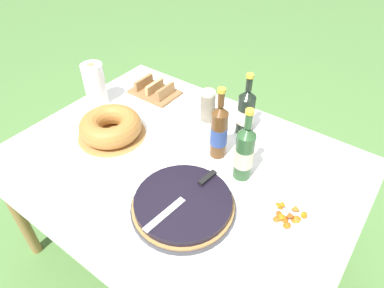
{
  "coord_description": "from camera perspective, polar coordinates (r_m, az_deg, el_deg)",
  "views": [
    {
      "loc": [
        0.69,
        -0.84,
        1.76
      ],
      "look_at": [
        0.01,
        0.07,
        0.78
      ],
      "focal_mm": 32.0,
      "sensor_mm": 36.0,
      "label": 1
    }
  ],
  "objects": [
    {
      "name": "ground_plane",
      "position": [
        2.07,
        -1.56,
        -17.42
      ],
      "size": [
        16.0,
        16.0,
        0.0
      ],
      "primitive_type": "plane",
      "color": "#568442"
    },
    {
      "name": "garden_table",
      "position": [
        1.56,
        -1.99,
        -4.77
      ],
      "size": [
        1.49,
        1.1,
        0.71
      ],
      "color": "#A87A47",
      "rests_on": "ground_plane"
    },
    {
      "name": "tablecloth",
      "position": [
        1.52,
        -2.03,
        -3.36
      ],
      "size": [
        1.5,
        1.11,
        0.1
      ],
      "color": "white",
      "rests_on": "garden_table"
    },
    {
      "name": "berry_tart",
      "position": [
        1.31,
        -1.48,
        -10.05
      ],
      "size": [
        0.4,
        0.4,
        0.06
      ],
      "color": "#38383D",
      "rests_on": "tablecloth"
    },
    {
      "name": "serving_knife",
      "position": [
        1.3,
        -0.61,
        -8.33
      ],
      "size": [
        0.06,
        0.38,
        0.01
      ],
      "rotation": [
        0.0,
        0.0,
        4.61
      ],
      "color": "silver",
      "rests_on": "berry_tart"
    },
    {
      "name": "bundt_cake",
      "position": [
        1.66,
        -13.42,
        2.86
      ],
      "size": [
        0.32,
        0.32,
        0.11
      ],
      "color": "#B78447",
      "rests_on": "tablecloth"
    },
    {
      "name": "cup_stack",
      "position": [
        1.68,
        2.66,
        6.21
      ],
      "size": [
        0.07,
        0.07,
        0.18
      ],
      "color": "beige",
      "rests_on": "tablecloth"
    },
    {
      "name": "cider_bottle_green",
      "position": [
        1.38,
        8.72,
        -1.46
      ],
      "size": [
        0.08,
        0.08,
        0.34
      ],
      "color": "#2D562D",
      "rests_on": "tablecloth"
    },
    {
      "name": "cider_bottle_amber",
      "position": [
        1.46,
        4.52,
        2.14
      ],
      "size": [
        0.07,
        0.07,
        0.34
      ],
      "color": "brown",
      "rests_on": "tablecloth"
    },
    {
      "name": "juice_bottle_red",
      "position": [
        1.62,
        8.94,
        5.37
      ],
      "size": [
        0.08,
        0.08,
        0.31
      ],
      "color": "black",
      "rests_on": "tablecloth"
    },
    {
      "name": "snack_plate_left",
      "position": [
        1.34,
        15.68,
        -11.46
      ],
      "size": [
        0.24,
        0.24,
        0.06
      ],
      "color": "white",
      "rests_on": "tablecloth"
    },
    {
      "name": "paper_towel_roll",
      "position": [
        1.88,
        -15.88,
        9.56
      ],
      "size": [
        0.11,
        0.11,
        0.23
      ],
      "color": "white",
      "rests_on": "tablecloth"
    },
    {
      "name": "bread_board",
      "position": [
        1.94,
        -6.23,
        8.89
      ],
      "size": [
        0.26,
        0.18,
        0.07
      ],
      "color": "olive",
      "rests_on": "tablecloth"
    }
  ]
}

